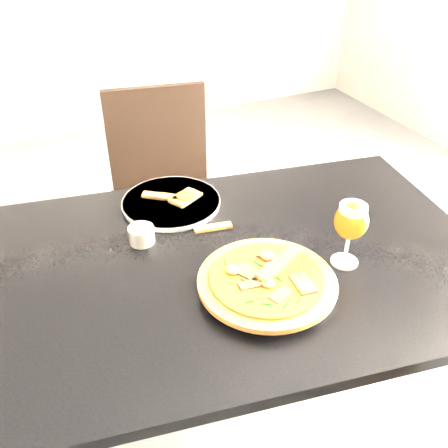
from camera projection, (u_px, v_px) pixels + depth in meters
name	position (u px, v px, depth m)	size (l,w,h in m)	color
dining_table	(242.00, 285.00, 1.27)	(1.31, 0.98, 0.75)	black
chair_far	(165.00, 194.00, 1.97)	(0.47, 0.47, 0.88)	black
plate_main	(273.00, 283.00, 1.12)	(0.29, 0.29, 0.02)	white
pizza	(267.00, 280.00, 1.11)	(0.31, 0.31, 0.03)	#955624
plate_second	(171.00, 203.00, 1.41)	(0.27, 0.27, 0.01)	white
crust_scraps	(177.00, 197.00, 1.41)	(0.16, 0.12, 0.01)	#955624
loose_crust	(213.00, 227.00, 1.31)	(0.10, 0.02, 0.01)	#955624
sauce_cup	(141.00, 234.00, 1.25)	(0.07, 0.07, 0.04)	beige
beer_glass	(351.00, 221.00, 1.13)	(0.08, 0.08, 0.17)	silver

